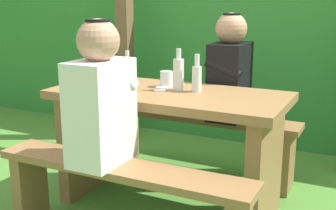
{
  "coord_description": "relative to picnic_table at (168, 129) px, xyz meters",
  "views": [
    {
      "loc": [
        1.12,
        -2.26,
        1.28
      ],
      "look_at": [
        0.0,
        0.0,
        0.65
      ],
      "focal_mm": 46.59,
      "sensor_mm": 36.0,
      "label": 1
    }
  ],
  "objects": [
    {
      "name": "person_black_coat",
      "position": [
        0.2,
        0.53,
        0.29
      ],
      "size": [
        0.25,
        0.35,
        0.72
      ],
      "color": "black",
      "rests_on": "bench_far"
    },
    {
      "name": "bench_near",
      "position": [
        0.0,
        -0.54,
        -0.17
      ],
      "size": [
        1.4,
        0.24,
        0.46
      ],
      "color": "olive",
      "rests_on": "ground_plane"
    },
    {
      "name": "bottle_right",
      "position": [
        0.16,
        0.07,
        0.32
      ],
      "size": [
        0.06,
        0.06,
        0.22
      ],
      "color": "silver",
      "rests_on": "picnic_table"
    },
    {
      "name": "hedge_backdrop",
      "position": [
        0.0,
        1.7,
        0.39
      ],
      "size": [
        6.4,
        0.61,
        1.79
      ],
      "primitive_type": "cube",
      "color": "#2F8032",
      "rests_on": "ground_plane"
    },
    {
      "name": "bottle_left",
      "position": [
        0.04,
        0.05,
        0.34
      ],
      "size": [
        0.06,
        0.06,
        0.25
      ],
      "color": "silver",
      "rests_on": "picnic_table"
    },
    {
      "name": "bottle_center",
      "position": [
        -0.33,
        0.09,
        0.32
      ],
      "size": [
        0.06,
        0.06,
        0.22
      ],
      "color": "silver",
      "rests_on": "picnic_table"
    },
    {
      "name": "cell_phone",
      "position": [
        -0.06,
        0.03,
        0.24
      ],
      "size": [
        0.11,
        0.16,
        0.01
      ],
      "primitive_type": "cube",
      "rotation": [
        0.0,
        0.0,
        0.36
      ],
      "color": "silver",
      "rests_on": "picnic_table"
    },
    {
      "name": "person_white_shirt",
      "position": [
        -0.11,
        -0.53,
        0.29
      ],
      "size": [
        0.25,
        0.35,
        0.72
      ],
      "color": "white",
      "rests_on": "bench_near"
    },
    {
      "name": "drinking_glass",
      "position": [
        -0.07,
        0.12,
        0.28
      ],
      "size": [
        0.08,
        0.08,
        0.1
      ],
      "primitive_type": "cylinder",
      "color": "silver",
      "rests_on": "picnic_table"
    },
    {
      "name": "pergola_post_left",
      "position": [
        -0.96,
        1.07,
        0.56
      ],
      "size": [
        0.12,
        0.12,
        2.11
      ],
      "primitive_type": "cube",
      "color": "brown",
      "rests_on": "ground_plane"
    },
    {
      "name": "bench_far",
      "position": [
        0.0,
        0.54,
        -0.17
      ],
      "size": [
        1.4,
        0.24,
        0.46
      ],
      "color": "olive",
      "rests_on": "ground_plane"
    },
    {
      "name": "picnic_table",
      "position": [
        0.0,
        0.0,
        0.0
      ],
      "size": [
        1.4,
        0.64,
        0.74
      ],
      "color": "olive",
      "rests_on": "ground_plane"
    },
    {
      "name": "ground_plane",
      "position": [
        0.0,
        0.0,
        -0.5
      ],
      "size": [
        12.0,
        12.0,
        0.0
      ],
      "primitive_type": "plane",
      "color": "#488330"
    }
  ]
}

